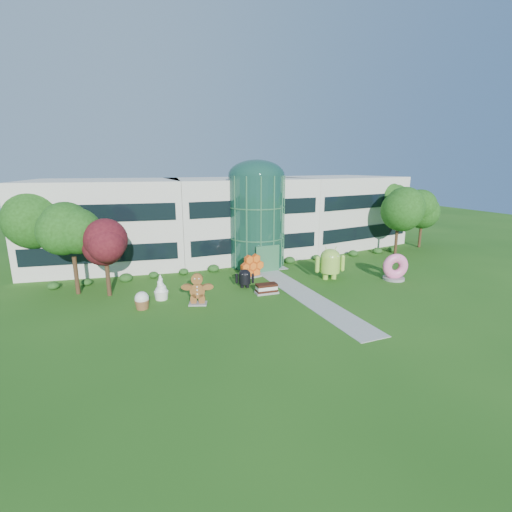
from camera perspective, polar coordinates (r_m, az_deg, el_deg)
name	(u,v)px	position (r m, az deg, el deg)	size (l,w,h in m)	color
ground	(312,299)	(31.34, 8.56, -6.63)	(140.00, 140.00, 0.00)	#215114
building	(238,217)	(46.13, -2.82, 6.06)	(46.00, 15.00, 9.30)	beige
atrium	(256,221)	(40.55, 0.06, 5.36)	(6.00, 6.00, 9.80)	#194738
walkway	(300,292)	(32.95, 6.77, -5.50)	(2.40, 20.00, 0.04)	#9E9E93
tree_red	(106,262)	(33.48, -22.03, -0.80)	(4.00, 4.00, 6.00)	#3F0C14
trees_backdrop	(253,226)	(41.57, -0.47, 4.60)	(52.00, 8.00, 8.40)	#1B4010
android_green	(330,261)	(36.64, 11.34, -0.82)	(3.13, 2.09, 3.55)	#8FC53F
android_black	(245,277)	(33.62, -1.75, -3.25)	(1.77, 1.18, 2.01)	black
donut	(395,266)	(38.28, 20.55, -1.51)	(2.55, 1.22, 2.65)	pink
gingerbread	(197,289)	(29.90, -9.00, -5.01)	(2.83, 1.09, 2.61)	brown
ice_cream_sandwich	(267,289)	(32.28, 1.64, -5.03)	(1.98, 0.99, 0.88)	black
honeycomb	(252,267)	(36.70, -0.58, -1.70)	(2.67, 0.95, 2.10)	orange
froyo	(161,287)	(31.68, -14.43, -4.65)	(1.24, 1.24, 2.13)	white
cupcake	(142,300)	(30.18, -17.15, -6.52)	(1.16, 1.16, 1.39)	white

